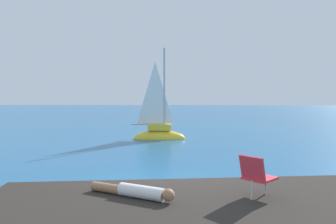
{
  "coord_description": "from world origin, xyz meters",
  "views": [
    {
      "loc": [
        0.23,
        -8.04,
        2.6
      ],
      "look_at": [
        -0.12,
        8.14,
        1.75
      ],
      "focal_mm": 32.92,
      "sensor_mm": 36.0,
      "label": 1
    }
  ],
  "objects": [
    {
      "name": "beach_chair",
      "position": [
        1.72,
        -2.45,
        1.17
      ],
      "size": [
        0.76,
        0.76,
        0.8
      ],
      "rotation": [
        0.0,
        0.0,
        0.76
      ],
      "color": "#E03342",
      "rests_on": "shore_ledge"
    },
    {
      "name": "shore_ledge",
      "position": [
        0.73,
        -2.76,
        0.36
      ],
      "size": [
        8.23,
        4.06,
        0.73
      ],
      "primitive_type": "cube",
      "rotation": [
        0.0,
        0.0,
        0.1
      ],
      "color": "#2D2823",
      "rests_on": "ground"
    },
    {
      "name": "boulder_seaward",
      "position": [
        -2.53,
        -1.06,
        0.0
      ],
      "size": [
        0.92,
        1.05,
        0.59
      ],
      "primitive_type": "cube",
      "rotation": [
        0.05,
        0.07,
        1.34
      ],
      "color": "#302C25",
      "rests_on": "ground"
    },
    {
      "name": "boulder_inland",
      "position": [
        1.8,
        -0.94,
        0.0
      ],
      "size": [
        1.09,
        1.06,
        0.54
      ],
      "primitive_type": "cube",
      "rotation": [
        0.03,
        0.06,
        2.54
      ],
      "color": "#2D2420",
      "rests_on": "ground"
    },
    {
      "name": "ground_plane",
      "position": [
        0.0,
        0.0,
        0.0
      ],
      "size": [
        160.0,
        160.0,
        0.0
      ],
      "primitive_type": "plane",
      "color": "#236093"
    },
    {
      "name": "person_sunbather",
      "position": [
        -0.5,
        -2.47,
        0.84
      ],
      "size": [
        1.65,
        0.88,
        0.25
      ],
      "rotation": [
        0.0,
        0.0,
        2.71
      ],
      "color": "white",
      "rests_on": "shore_ledge"
    },
    {
      "name": "sailboat_near",
      "position": [
        -0.71,
        10.45,
        0.33
      ],
      "size": [
        3.25,
        1.09,
        6.01
      ],
      "rotation": [
        0.0,
        0.0,
        6.28
      ],
      "color": "yellow",
      "rests_on": "ground"
    }
  ]
}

